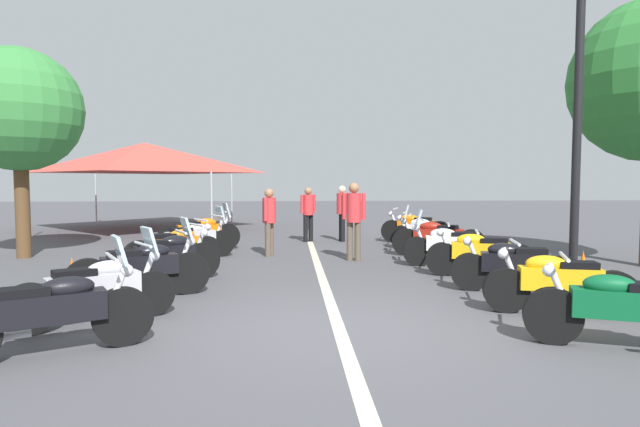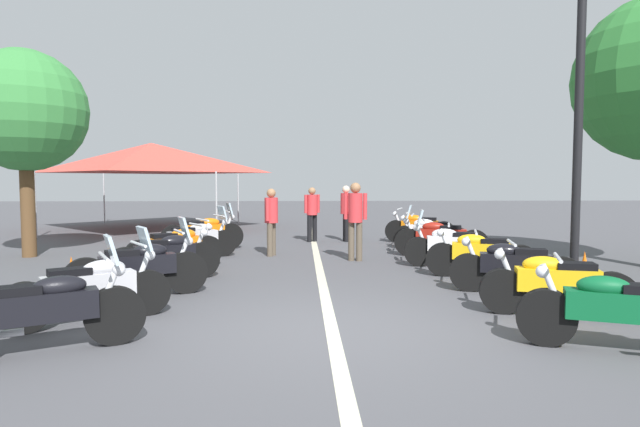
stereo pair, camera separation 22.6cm
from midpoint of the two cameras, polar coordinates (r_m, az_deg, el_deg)
name	(u,v)px [view 1 (the left image)]	position (r m, az deg, el deg)	size (l,w,h in m)	color
ground_plane	(339,330)	(6.38, 1.10, -12.74)	(80.00, 80.00, 0.00)	#4C4C51
lane_centre_stripe	(320,273)	(10.11, -0.60, -6.59)	(18.89, 0.16, 0.01)	beige
motorcycle_left_row_0	(52,311)	(6.06, -28.48, -9.49)	(1.12, 1.89, 1.21)	black
motorcycle_left_row_1	(97,288)	(7.11, -24.30, -7.54)	(1.25, 1.77, 1.19)	black
motorcycle_left_row_2	(142,268)	(8.38, -19.82, -5.65)	(1.09, 1.98, 1.23)	black
motorcycle_left_row_3	(167,256)	(9.57, -17.26, -4.53)	(1.23, 1.78, 1.01)	black
motorcycle_left_row_4	(175,247)	(10.88, -16.34, -3.59)	(1.25, 1.77, 1.00)	black
motorcycle_left_row_5	(192,239)	(12.23, -14.50, -2.74)	(1.23, 1.88, 1.20)	black
motorcycle_left_row_6	(201,232)	(13.72, -13.53, -1.99)	(0.97, 2.04, 1.23)	black
motorcycle_right_row_0	(625,308)	(6.35, 29.83, -9.07)	(0.99, 1.98, 0.99)	black
motorcycle_right_row_1	(558,282)	(7.61, 24.07, -6.89)	(0.82, 1.96, 0.99)	black
motorcycle_right_row_2	(515,265)	(8.85, 20.03, -5.35)	(0.89, 1.99, 0.99)	black
motorcycle_right_row_3	(480,253)	(10.07, 16.64, -4.19)	(0.87, 1.98, 1.00)	black
motorcycle_right_row_4	(450,245)	(11.14, 13.62, -3.36)	(0.74, 2.02, 1.20)	black
motorcycle_right_row_5	(437,236)	(12.56, 12.30, -2.50)	(0.90, 2.15, 1.22)	black
motorcycle_right_row_6	(426,232)	(13.86, 11.22, -2.03)	(0.95, 1.90, 0.98)	black
motorcycle_right_row_7	(415,227)	(15.18, 10.02, -1.48)	(0.97, 1.92, 1.01)	black
street_lamp_twin_globe	(579,64)	(9.72, 26.13, 14.61)	(0.32, 1.22, 5.53)	black
traffic_cone_0	(72,278)	(9.01, -26.36, -6.37)	(0.36, 0.36, 0.61)	orange
traffic_cone_1	(583,269)	(9.84, 26.47, -5.55)	(0.36, 0.36, 0.61)	orange
bystander_0	(354,215)	(11.57, 3.20, -0.15)	(0.32, 0.51, 1.76)	brown
bystander_1	(342,209)	(15.27, 2.03, 0.52)	(0.53, 0.32, 1.66)	black
bystander_3	(269,217)	(12.34, -6.16, -0.37)	(0.50, 0.32, 1.61)	brown
bystander_4	(308,210)	(15.19, -1.74, 0.38)	(0.33, 0.46, 1.61)	black
roadside_tree_0	(19,111)	(13.97, -30.74, 9.74)	(2.82, 2.82, 4.84)	brown
event_tent	(145,158)	(20.16, -19.12, 5.85)	(6.31, 6.31, 3.20)	#E54C3F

